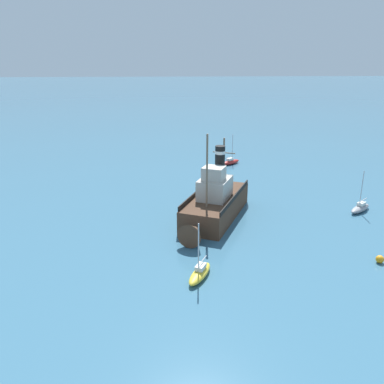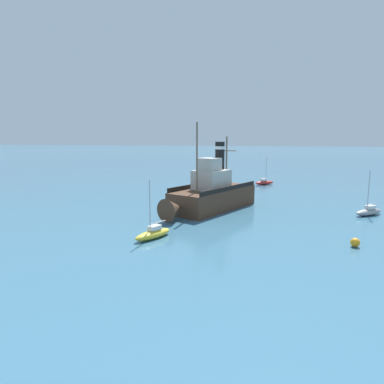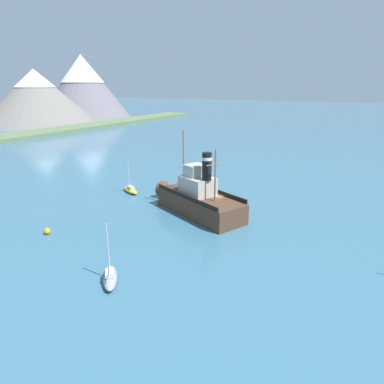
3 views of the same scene
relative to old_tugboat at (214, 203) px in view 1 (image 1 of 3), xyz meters
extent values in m
plane|color=#38667F|center=(1.07, -2.00, -1.83)|extent=(600.00, 600.00, 0.00)
cube|color=#4C3323|center=(-0.25, -0.56, -0.63)|extent=(8.90, 12.75, 2.40)
cone|color=#4C3323|center=(2.68, 6.02, -0.63)|extent=(3.12, 3.15, 2.35)
cube|color=#B2ADA3|center=(-0.05, -0.11, 1.67)|extent=(4.37, 4.87, 2.20)
cube|color=#B2ADA3|center=(0.16, 0.35, 3.47)|extent=(2.82, 2.72, 1.40)
cylinder|color=black|center=(-0.74, -1.66, 4.37)|extent=(1.10, 1.10, 3.20)
cylinder|color=silver|center=(-0.74, -1.66, 5.27)|extent=(1.16, 1.16, 0.35)
cylinder|color=#75604C|center=(1.09, 2.45, 4.32)|extent=(0.20, 0.20, 7.50)
cylinder|color=#75604C|center=(-1.35, -3.03, 3.57)|extent=(0.20, 0.20, 6.00)
cylinder|color=#75604C|center=(-1.35, -3.03, 4.89)|extent=(2.42, 1.17, 0.12)
cube|color=black|center=(-2.22, 0.31, 0.82)|extent=(4.75, 10.46, 0.50)
cube|color=black|center=(1.72, -1.44, 0.82)|extent=(4.75, 10.46, 0.50)
ellipsoid|color=#B22823|center=(-5.42, -23.13, -1.48)|extent=(3.64, 3.25, 0.70)
cube|color=silver|center=(-5.26, -23.00, -0.95)|extent=(1.26, 1.19, 0.36)
cylinder|color=#B7B7BC|center=(-5.65, -23.32, 0.97)|extent=(0.10, 0.10, 4.20)
cylinder|color=#B7B7BC|center=(-4.95, -22.75, -0.58)|extent=(1.45, 1.20, 0.08)
ellipsoid|color=gold|center=(2.58, 12.38, -1.48)|extent=(2.64, 3.90, 0.70)
cube|color=silver|center=(2.50, 12.20, -0.95)|extent=(1.05, 1.27, 0.36)
cylinder|color=#B7B7BC|center=(2.71, 12.65, 0.97)|extent=(0.10, 0.10, 4.20)
cylinder|color=#B7B7BC|center=(2.32, 11.84, -0.58)|extent=(0.85, 1.66, 0.08)
ellipsoid|color=gray|center=(-17.07, -1.13, -1.48)|extent=(3.61, 3.29, 0.70)
cube|color=silver|center=(-17.23, -1.26, -0.95)|extent=(1.25, 1.20, 0.36)
cylinder|color=#B7B7BC|center=(-16.84, -0.94, 0.97)|extent=(0.10, 0.10, 4.20)
cylinder|color=#B7B7BC|center=(-17.53, -1.52, -0.58)|extent=(1.43, 1.22, 0.08)
sphere|color=orange|center=(-13.23, 10.89, -1.48)|extent=(0.70, 0.70, 0.70)
camera|label=1|loc=(5.01, 41.27, 15.37)|focal=38.00mm
camera|label=2|loc=(-6.98, 38.30, 6.45)|focal=32.00mm
camera|label=3|loc=(-35.09, -18.40, 13.31)|focal=32.00mm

